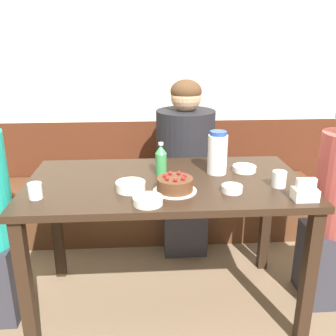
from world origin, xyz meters
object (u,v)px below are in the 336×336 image
(bowl_sauce_shallow, at_px, (244,169))
(glass_water_tall, at_px, (35,191))
(napkin_holder, at_px, (305,192))
(bowl_rice_small, at_px, (131,186))
(water_pitcher, at_px, (217,153))
(soju_bottle, at_px, (161,160))
(glass_tumbler_short, at_px, (279,179))
(bowl_soup_white, at_px, (232,189))
(bench_seat, at_px, (160,209))
(person_teal_shirt, at_px, (185,168))
(bowl_side_dish, at_px, (148,200))
(birthday_cake, at_px, (175,185))

(bowl_sauce_shallow, bearing_deg, glass_water_tall, -163.86)
(napkin_holder, relative_size, bowl_rice_small, 0.76)
(water_pitcher, distance_m, soju_bottle, 0.31)
(water_pitcher, height_order, soju_bottle, water_pitcher)
(bowl_sauce_shallow, bearing_deg, glass_tumbler_short, -64.81)
(bowl_rice_small, xyz_separation_m, bowl_sauce_shallow, (0.63, 0.24, -0.01))
(soju_bottle, bearing_deg, bowl_soup_white, -39.42)
(bench_seat, height_order, water_pitcher, water_pitcher)
(bench_seat, xyz_separation_m, bowl_rice_small, (-0.18, -0.96, 0.58))
(water_pitcher, relative_size, glass_tumbler_short, 2.92)
(water_pitcher, distance_m, bowl_sauce_shallow, 0.19)
(person_teal_shirt, bearing_deg, water_pitcher, 11.73)
(bench_seat, xyz_separation_m, glass_water_tall, (-0.62, -1.03, 0.59))
(soju_bottle, bearing_deg, bowl_rice_small, -126.06)
(napkin_holder, distance_m, bowl_side_dish, 0.72)
(bowl_soup_white, bearing_deg, napkin_holder, -19.99)
(bowl_side_dish, xyz_separation_m, person_teal_shirt, (0.27, 0.93, -0.17))
(bench_seat, xyz_separation_m, person_teal_shirt, (0.17, -0.19, 0.40))
(soju_bottle, xyz_separation_m, bowl_side_dish, (-0.08, -0.39, -0.07))
(soju_bottle, xyz_separation_m, bowl_soup_white, (0.33, -0.27, -0.07))
(bench_seat, distance_m, glass_tumbler_short, 1.26)
(bench_seat, relative_size, soju_bottle, 13.16)
(glass_tumbler_short, bearing_deg, birthday_cake, -177.10)
(bowl_soup_white, xyz_separation_m, bowl_side_dish, (-0.41, -0.11, 0.00))
(birthday_cake, height_order, soju_bottle, soju_bottle)
(glass_water_tall, xyz_separation_m, person_teal_shirt, (0.79, 0.84, -0.19))
(water_pitcher, bearing_deg, bowl_sauce_shallow, 6.85)
(bowl_sauce_shallow, relative_size, person_teal_shirt, 0.11)
(birthday_cake, relative_size, soju_bottle, 1.18)
(bowl_rice_small, bearing_deg, bowl_soup_white, -6.17)
(water_pitcher, relative_size, bowl_soup_white, 2.35)
(water_pitcher, distance_m, glass_water_tall, 0.95)
(water_pitcher, bearing_deg, bowl_side_dish, -134.89)
(bowl_soup_white, bearing_deg, glass_tumbler_short, 12.09)
(soju_bottle, height_order, bowl_soup_white, soju_bottle)
(birthday_cake, distance_m, water_pitcher, 0.36)
(glass_water_tall, bearing_deg, napkin_holder, -4.50)
(napkin_holder, height_order, bowl_soup_white, napkin_holder)
(bench_seat, height_order, person_teal_shirt, person_teal_shirt)
(bench_seat, bearing_deg, soju_bottle, -91.71)
(birthday_cake, relative_size, water_pitcher, 0.90)
(bowl_sauce_shallow, bearing_deg, bench_seat, 121.76)
(birthday_cake, distance_m, napkin_holder, 0.60)
(glass_water_tall, bearing_deg, water_pitcher, 17.71)
(bowl_soup_white, height_order, person_teal_shirt, person_teal_shirt)
(glass_tumbler_short, bearing_deg, bowl_side_dish, -165.72)
(bench_seat, bearing_deg, napkin_holder, -61.12)
(bowl_side_dish, height_order, glass_water_tall, glass_water_tall)
(person_teal_shirt, bearing_deg, glass_water_tall, -43.30)
(glass_tumbler_short, relative_size, person_teal_shirt, 0.07)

